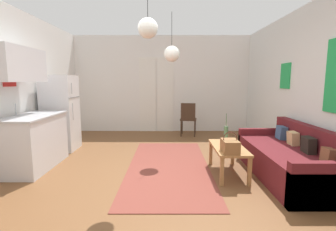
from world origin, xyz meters
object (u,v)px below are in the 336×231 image
Objects in this scene: couch at (292,160)px; coffee_table at (229,150)px; refrigerator at (62,113)px; bamboo_vase at (227,134)px; pendant_lamp_near at (149,28)px; pendant_lamp_far at (173,54)px; handbag at (231,146)px; accent_chair at (189,117)px.

couch is 2.09× the size of coffee_table.
couch is at bearing -20.28° from refrigerator.
bamboo_vase is 2.14m from pendant_lamp_near.
handbag is at bearing -58.57° from pendant_lamp_far.
coffee_table is 1.36× the size of pendant_lamp_near.
pendant_lamp_far is (0.33, 1.45, -0.17)m from pendant_lamp_near.
accent_chair is 3.65m from pendant_lamp_near.
pendant_lamp_far reaches higher than accent_chair.
refrigerator is at bearing 156.37° from coffee_table.
pendant_lamp_near is at bearing 83.89° from accent_chair.
pendant_lamp_near reaches higher than refrigerator.
handbag is (-0.06, -0.33, 0.16)m from coffee_table.
refrigerator is at bearing 137.36° from pendant_lamp_near.
handbag is 1.97m from pendant_lamp_near.
coffee_table is 2.18m from pendant_lamp_near.
accent_chair reaches higher than handbag.
pendant_lamp_far is (-0.47, -1.70, 1.47)m from accent_chair.
bamboo_vase reaches higher than handbag.
couch is 2.25× the size of pendant_lamp_far.
refrigerator is at bearing 159.72° from couch.
couch is 2.86m from pendant_lamp_near.
pendant_lamp_far reaches higher than handbag.
coffee_table is 0.62× the size of refrigerator.
accent_chair is (-0.35, 3.04, -0.04)m from handbag.
handbag is at bearing 104.63° from accent_chair.
pendant_lamp_near is (-1.15, -0.12, 1.60)m from handbag.
pendant_lamp_near reaches higher than coffee_table.
pendant_lamp_far reaches higher than bamboo_vase.
couch is at bearing -32.16° from pendant_lamp_far.
coffee_table is 2.07m from pendant_lamp_far.
coffee_table is at bearing 106.66° from accent_chair.
pendant_lamp_far is at bearing 147.84° from couch.
accent_chair is at bearing 24.91° from refrigerator.
refrigerator is (-3.26, 1.07, 0.21)m from bamboo_vase.
pendant_lamp_near reaches higher than couch.
couch is 2.73m from pendant_lamp_far.
pendant_lamp_near is at bearing -174.09° from handbag.
refrigerator reaches higher than accent_chair.
accent_chair is at bearing 96.55° from handbag.
coffee_table is 1.08× the size of pendant_lamp_far.
couch is 3.15m from accent_chair.
pendant_lamp_far reaches higher than couch.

